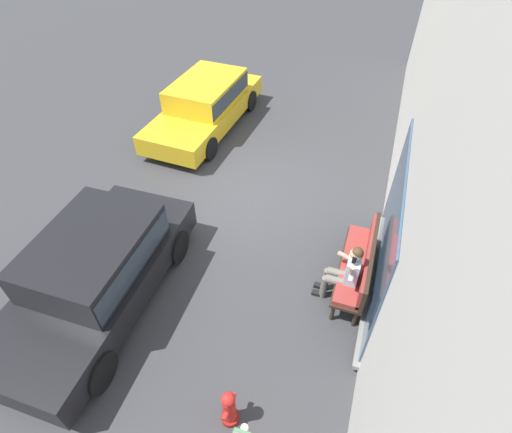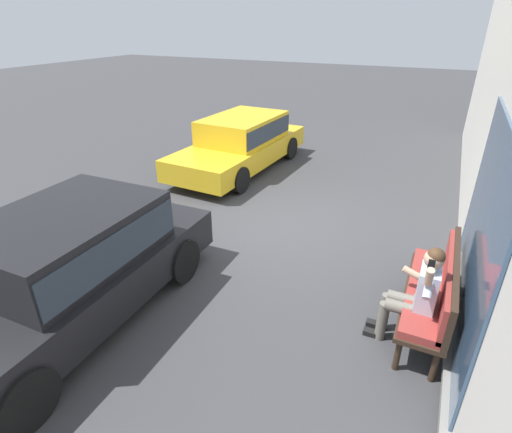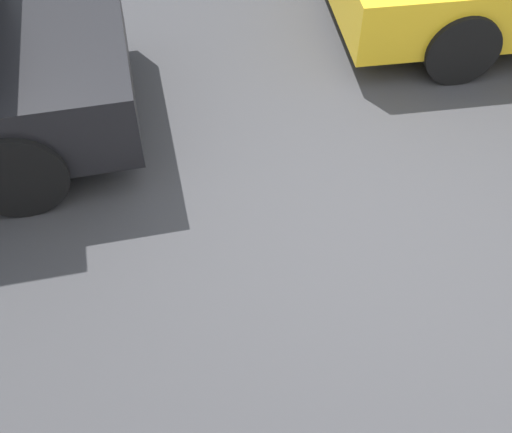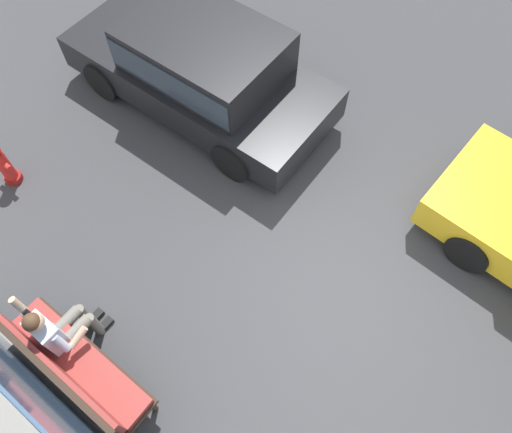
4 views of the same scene
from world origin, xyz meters
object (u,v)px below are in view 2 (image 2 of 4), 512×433
object	(u,v)px
parked_car_near	(241,141)
parked_car_mid	(66,263)
bench	(437,288)
person_on_phone	(416,293)

from	to	relation	value
parked_car_near	parked_car_mid	xyz separation A→B (m)	(6.24, 0.70, 0.07)
bench	person_on_phone	distance (m)	0.47
parked_car_near	bench	bearing A→B (deg)	48.62
bench	parked_car_near	size ratio (longest dim) A/B	0.43
parked_car_mid	bench	bearing A→B (deg)	112.33
bench	parked_car_near	distance (m)	6.74
bench	person_on_phone	xyz separation A→B (m)	(0.39, -0.23, 0.12)
person_on_phone	parked_car_near	size ratio (longest dim) A/B	0.30
person_on_phone	bench	bearing A→B (deg)	150.18
person_on_phone	parked_car_mid	world-z (taller)	parked_car_mid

